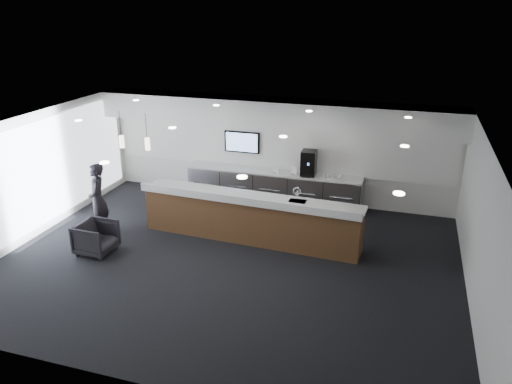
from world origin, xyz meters
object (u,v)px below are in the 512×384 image
(coffee_machine, at_px, (309,163))
(lounge_guest, at_px, (98,199))
(armchair, at_px, (96,238))
(service_counter, at_px, (250,218))

(coffee_machine, distance_m, lounge_guest, 5.61)
(armchair, distance_m, lounge_guest, 1.20)
(service_counter, distance_m, coffee_machine, 2.69)
(service_counter, bearing_deg, armchair, -148.77)
(service_counter, xyz_separation_m, coffee_machine, (0.90, 2.43, 0.72))
(service_counter, height_order, lounge_guest, lounge_guest)
(coffee_machine, height_order, lounge_guest, lounge_guest)
(coffee_machine, relative_size, lounge_guest, 0.38)
(coffee_machine, bearing_deg, armchair, -136.57)
(armchair, relative_size, lounge_guest, 0.45)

